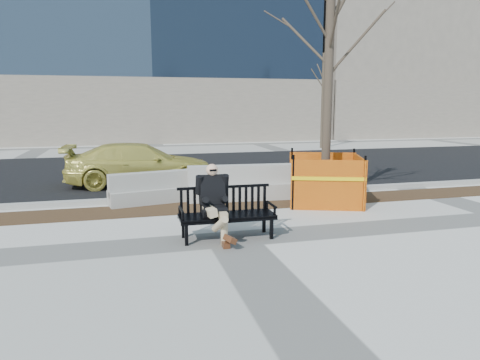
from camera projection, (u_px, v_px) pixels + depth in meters
The scene contains 11 objects.
ground at pixel (232, 239), 8.03m from camera, with size 120.00×120.00×0.00m, color beige.
mulch_strip at pixel (206, 207), 10.51m from camera, with size 40.00×1.20×0.02m, color #47301C.
asphalt_street at pixel (176, 170), 16.42m from camera, with size 60.00×10.40×0.01m, color black.
curb at pixel (199, 197), 11.40m from camera, with size 60.00×0.25×0.12m, color #9E9B93.
bench at pixel (227, 238), 8.06m from camera, with size 1.77×0.64×0.94m, color black, non-canonical shape.
seated_man at pixel (214, 238), 8.05m from camera, with size 0.59×0.98×1.37m, color black, non-canonical shape.
tree_fence at pixel (324, 203), 10.95m from camera, with size 2.56×2.56×6.40m, color orange, non-canonical shape.
sedan at pixel (141, 185), 13.39m from camera, with size 1.78×4.37×1.27m, color #C7BB4D.
jersey_barrier_left at pixel (165, 202), 11.06m from camera, with size 2.75×0.55×0.79m, color #9D9A93, non-canonical shape.
jersey_barrier_right at pixel (250, 199), 11.36m from camera, with size 3.15×0.63×0.90m, color #A9A69E, non-canonical shape.
far_tree_right at pixel (321, 148), 24.62m from camera, with size 2.05×2.05×5.54m, color #4E4232, non-canonical shape.
Camera 1 is at (-1.82, -7.51, 2.42)m, focal length 33.10 mm.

